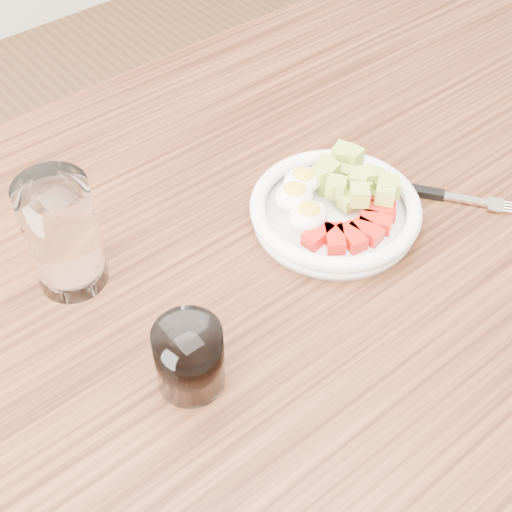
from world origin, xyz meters
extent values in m
cube|color=brown|center=(0.65, 0.35, 0.36)|extent=(0.07, 0.07, 0.73)
cube|color=brown|center=(0.00, 0.00, 0.75)|extent=(1.50, 0.90, 0.04)
cylinder|color=white|center=(0.12, 0.02, 0.78)|extent=(0.20, 0.20, 0.01)
torus|color=white|center=(0.12, 0.02, 0.79)|extent=(0.21, 0.21, 0.02)
cube|color=red|center=(0.07, 0.00, 0.79)|extent=(0.04, 0.03, 0.02)
cube|color=red|center=(0.08, -0.02, 0.79)|extent=(0.04, 0.04, 0.02)
cube|color=red|center=(0.10, -0.03, 0.79)|extent=(0.03, 0.04, 0.02)
cube|color=red|center=(0.12, -0.03, 0.79)|extent=(0.03, 0.04, 0.02)
cube|color=red|center=(0.14, -0.03, 0.79)|extent=(0.04, 0.04, 0.02)
cube|color=red|center=(0.15, -0.02, 0.79)|extent=(0.04, 0.04, 0.02)
cube|color=red|center=(0.17, 0.00, 0.79)|extent=(0.04, 0.04, 0.02)
ellipsoid|color=white|center=(0.09, 0.06, 0.80)|extent=(0.05, 0.04, 0.03)
ellipsoid|color=yellow|center=(0.09, 0.06, 0.81)|extent=(0.03, 0.03, 0.01)
ellipsoid|color=white|center=(0.11, 0.07, 0.80)|extent=(0.05, 0.04, 0.03)
ellipsoid|color=yellow|center=(0.11, 0.07, 0.81)|extent=(0.03, 0.03, 0.01)
ellipsoid|color=white|center=(0.08, 0.02, 0.80)|extent=(0.05, 0.04, 0.03)
ellipsoid|color=yellow|center=(0.08, 0.02, 0.81)|extent=(0.03, 0.03, 0.01)
cube|color=#B0BF49|center=(0.16, 0.05, 0.80)|extent=(0.02, 0.02, 0.02)
cube|color=#B0BF49|center=(0.16, 0.01, 0.80)|extent=(0.02, 0.02, 0.02)
cube|color=#B0BF49|center=(0.13, 0.01, 0.80)|extent=(0.02, 0.02, 0.02)
cube|color=#B0BF49|center=(0.18, 0.02, 0.80)|extent=(0.03, 0.03, 0.02)
cube|color=#B0BF49|center=(0.17, -0.01, 0.81)|extent=(0.03, 0.03, 0.02)
cube|color=#B0BF49|center=(0.13, 0.06, 0.81)|extent=(0.02, 0.02, 0.02)
cube|color=#B0BF49|center=(0.16, 0.02, 0.80)|extent=(0.02, 0.02, 0.02)
cube|color=#B0BF49|center=(0.16, 0.02, 0.81)|extent=(0.03, 0.03, 0.02)
cube|color=#B0BF49|center=(0.16, 0.02, 0.81)|extent=(0.03, 0.03, 0.02)
cube|color=#B0BF49|center=(0.18, 0.01, 0.80)|extent=(0.03, 0.03, 0.02)
cube|color=#B0BF49|center=(0.14, 0.05, 0.79)|extent=(0.03, 0.03, 0.02)
cube|color=#B0BF49|center=(0.18, 0.07, 0.81)|extent=(0.03, 0.03, 0.02)
cube|color=#B0BF49|center=(0.18, 0.03, 0.80)|extent=(0.02, 0.02, 0.02)
cube|color=#B0BF49|center=(0.13, 0.03, 0.81)|extent=(0.03, 0.03, 0.02)
cube|color=#B0BF49|center=(0.15, 0.07, 0.80)|extent=(0.03, 0.03, 0.02)
cube|color=#B0BF49|center=(0.18, 0.07, 0.81)|extent=(0.03, 0.03, 0.02)
cube|color=#B0BF49|center=(0.17, 0.00, 0.79)|extent=(0.02, 0.02, 0.02)
cube|color=#B0BF49|center=(0.14, 0.06, 0.81)|extent=(0.02, 0.02, 0.02)
cube|color=#B0BF49|center=(0.13, 0.03, 0.81)|extent=(0.02, 0.02, 0.02)
cube|color=#B0BF49|center=(0.17, -0.01, 0.81)|extent=(0.03, 0.03, 0.02)
cube|color=#B0BF49|center=(0.14, 0.00, 0.81)|extent=(0.03, 0.03, 0.02)
cube|color=#B0BF49|center=(0.18, 0.06, 0.81)|extent=(0.02, 0.02, 0.02)
cube|color=black|center=(0.22, 0.00, 0.77)|extent=(0.07, 0.09, 0.01)
cube|color=silver|center=(0.27, -0.06, 0.77)|extent=(0.04, 0.05, 0.00)
cube|color=silver|center=(0.29, -0.09, 0.77)|extent=(0.03, 0.03, 0.00)
cylinder|color=white|center=(-0.17, 0.13, 0.84)|extent=(0.08, 0.08, 0.14)
cylinder|color=white|center=(-0.15, -0.06, 0.81)|extent=(0.07, 0.07, 0.08)
cylinder|color=black|center=(-0.15, -0.06, 0.81)|extent=(0.06, 0.06, 0.07)
camera|label=1|loc=(-0.34, -0.40, 1.37)|focal=50.00mm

